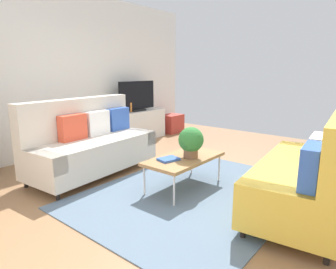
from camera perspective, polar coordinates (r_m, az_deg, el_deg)
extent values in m
plane|color=#936B47|center=(3.96, 4.11, -9.99)|extent=(7.68, 7.68, 0.00)
cube|color=white|center=(5.75, -19.53, 11.13)|extent=(6.40, 0.12, 2.90)
cube|color=slate|center=(3.76, 5.14, -11.18)|extent=(2.90, 2.20, 0.01)
cube|color=beige|center=(4.44, -14.23, -3.48)|extent=(1.96, 0.99, 0.44)
cube|color=beige|center=(4.58, -17.21, 3.23)|extent=(1.91, 0.36, 0.56)
cube|color=beige|center=(5.00, -6.98, -0.15)|extent=(0.27, 0.85, 0.22)
cube|color=beige|center=(3.93, -23.66, -4.54)|extent=(0.27, 0.85, 0.22)
cylinder|color=black|center=(4.89, -3.71, -4.94)|extent=(0.05, 0.05, 0.10)
cylinder|color=black|center=(3.78, -20.62, -11.10)|extent=(0.05, 0.05, 0.10)
cylinder|color=black|center=(5.33, -9.47, -3.65)|extent=(0.05, 0.05, 0.10)
cylinder|color=black|center=(4.32, -25.87, -8.58)|extent=(0.05, 0.05, 0.10)
cube|color=#3359B2|center=(4.91, -9.69, 2.99)|extent=(0.41, 0.17, 0.36)
cube|color=white|center=(4.60, -13.59, 2.20)|extent=(0.41, 0.17, 0.36)
cube|color=#D84C33|center=(4.32, -18.02, 1.30)|extent=(0.41, 0.17, 0.36)
cube|color=gold|center=(3.51, 24.56, -8.52)|extent=(1.98, 1.05, 0.44)
cube|color=gold|center=(2.68, 21.94, -12.15)|extent=(0.29, 0.86, 0.22)
cube|color=gold|center=(4.28, 26.42, -3.48)|extent=(0.29, 0.86, 0.22)
cylinder|color=black|center=(2.91, 14.32, -18.04)|extent=(0.05, 0.05, 0.10)
cylinder|color=black|center=(4.45, 21.62, -7.59)|extent=(0.05, 0.05, 0.10)
cylinder|color=black|center=(2.81, 28.43, -20.38)|extent=(0.05, 0.05, 0.10)
cube|color=#3359B2|center=(2.73, 26.06, -5.57)|extent=(0.41, 0.18, 0.36)
cube|color=white|center=(3.17, 27.09, -3.34)|extent=(0.41, 0.18, 0.36)
cube|color=#9E7042|center=(3.76, 3.16, -4.69)|extent=(1.10, 0.56, 0.04)
cylinder|color=silver|center=(3.61, -4.63, -8.99)|extent=(0.02, 0.02, 0.38)
cylinder|color=silver|center=(4.34, 4.60, -5.28)|extent=(0.02, 0.02, 0.38)
cylinder|color=silver|center=(3.33, 1.18, -10.85)|extent=(0.02, 0.02, 0.38)
cylinder|color=silver|center=(4.11, 9.89, -6.45)|extent=(0.02, 0.02, 0.38)
cube|color=silver|center=(6.50, -6.03, 1.79)|extent=(1.40, 0.44, 0.64)
cube|color=black|center=(6.43, -5.98, 4.75)|extent=(0.36, 0.20, 0.04)
cube|color=black|center=(6.40, -6.04, 7.59)|extent=(1.00, 0.05, 0.60)
cube|color=#B2382D|center=(7.26, 0.73, 2.16)|extent=(0.52, 0.40, 0.44)
cylinder|color=brown|center=(3.73, 4.43, -3.70)|extent=(0.18, 0.18, 0.11)
sphere|color=#2D7233|center=(3.69, 4.48, -1.01)|extent=(0.32, 0.32, 0.32)
cube|color=#3359B2|center=(3.62, 0.11, -4.81)|extent=(0.27, 0.23, 0.03)
cylinder|color=#33B29E|center=(6.09, -10.35, 4.87)|extent=(0.13, 0.13, 0.18)
cylinder|color=silver|center=(6.21, -9.02, 4.94)|extent=(0.12, 0.12, 0.16)
cylinder|color=orange|center=(6.27, -7.22, 5.25)|extent=(0.05, 0.05, 0.20)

